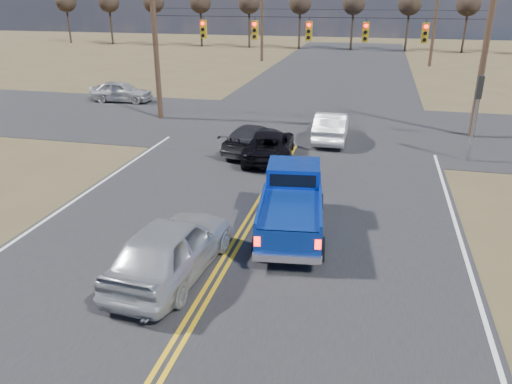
% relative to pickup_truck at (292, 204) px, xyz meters
% --- Properties ---
extents(ground, '(160.00, 160.00, 0.00)m').
position_rel_pickup_truck_xyz_m(ground, '(-1.50, -4.44, -0.94)').
color(ground, brown).
rests_on(ground, ground).
extents(road_main, '(14.00, 120.00, 0.02)m').
position_rel_pickup_truck_xyz_m(road_main, '(-1.50, 5.56, -0.94)').
color(road_main, '#28282B').
rests_on(road_main, ground).
extents(road_cross, '(120.00, 12.00, 0.02)m').
position_rel_pickup_truck_xyz_m(road_cross, '(-1.50, 13.56, -0.94)').
color(road_cross, '#28282B').
rests_on(road_cross, ground).
extents(signal_gantry, '(19.60, 4.83, 10.00)m').
position_rel_pickup_truck_xyz_m(signal_gantry, '(-1.00, 13.35, 4.12)').
color(signal_gantry, '#473323').
rests_on(signal_gantry, ground).
extents(utility_poles, '(19.60, 58.32, 10.00)m').
position_rel_pickup_truck_xyz_m(utility_poles, '(-1.50, 12.56, 4.29)').
color(utility_poles, '#473323').
rests_on(utility_poles, ground).
extents(treeline, '(87.00, 117.80, 7.40)m').
position_rel_pickup_truck_xyz_m(treeline, '(-1.50, 22.52, 4.76)').
color(treeline, '#33261C').
rests_on(treeline, ground).
extents(pickup_truck, '(2.57, 5.37, 1.94)m').
position_rel_pickup_truck_xyz_m(pickup_truck, '(0.00, 0.00, 0.00)').
color(pickup_truck, black).
rests_on(pickup_truck, ground).
extents(silver_suv, '(2.35, 5.08, 1.68)m').
position_rel_pickup_truck_xyz_m(silver_suv, '(-2.72, -3.44, -0.10)').
color(silver_suv, '#B5B8BD').
rests_on(silver_suv, ground).
extents(black_suv, '(2.84, 5.03, 1.33)m').
position_rel_pickup_truck_xyz_m(black_suv, '(-2.30, 7.28, -0.28)').
color(black_suv, black).
rests_on(black_suv, ground).
extents(white_car_queue, '(1.68, 4.58, 1.50)m').
position_rel_pickup_truck_xyz_m(white_car_queue, '(0.20, 11.06, -0.19)').
color(white_car_queue, white).
rests_on(white_car_queue, ground).
extents(dgrey_car_queue, '(2.57, 4.77, 1.32)m').
position_rel_pickup_truck_xyz_m(dgrey_car_queue, '(-3.30, 8.22, -0.28)').
color(dgrey_car_queue, '#2B2C30').
rests_on(dgrey_car_queue, ground).
extents(cross_car_west, '(1.93, 4.39, 1.47)m').
position_rel_pickup_truck_xyz_m(cross_car_west, '(-15.19, 17.51, -0.21)').
color(cross_car_west, '#BBBBBB').
rests_on(cross_car_west, ground).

